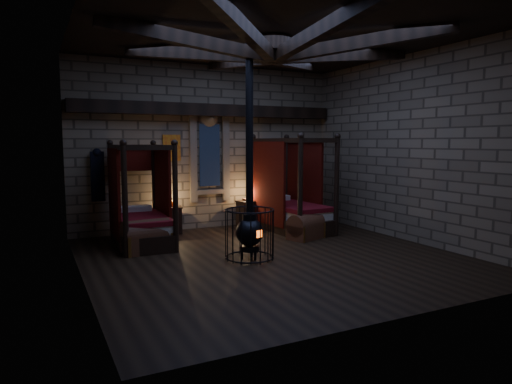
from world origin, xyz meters
name	(u,v)px	position (x,y,z in m)	size (l,w,h in m)	color
room	(271,62)	(0.00, 0.09, 3.74)	(7.02, 7.02, 4.29)	black
bed_left	(141,220)	(-2.05, 2.27, 0.54)	(1.16, 2.12, 2.18)	black
bed_right	(290,208)	(1.70, 2.20, 0.58)	(1.34, 2.31, 2.33)	black
trunk_left	(147,237)	(-2.12, 1.47, 0.30)	(0.99, 0.68, 0.69)	#592F1C
trunk_right	(306,227)	(1.49, 1.13, 0.27)	(0.95, 0.77, 0.61)	#592F1C
nightstand_left	(174,220)	(-1.09, 3.11, 0.34)	(0.48, 0.46, 0.81)	black
nightstand_right	(246,214)	(0.87, 3.07, 0.36)	(0.50, 0.49, 0.77)	black
stove	(250,228)	(-0.47, 0.05, 0.60)	(0.95, 0.95, 4.05)	black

